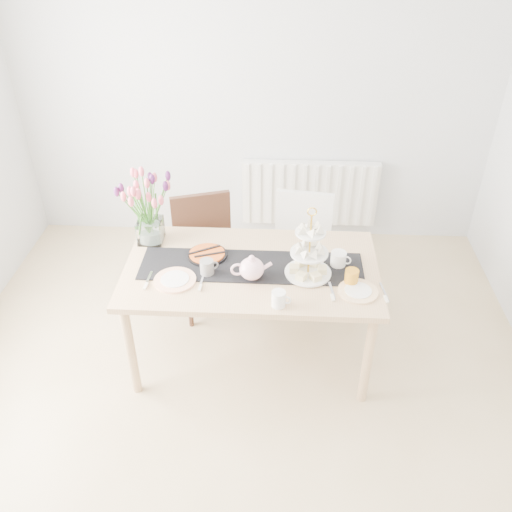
{
  "coord_description": "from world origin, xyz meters",
  "views": [
    {
      "loc": [
        0.24,
        -2.11,
        2.76
      ],
      "look_at": [
        0.1,
        0.59,
        0.87
      ],
      "focal_mm": 38.0,
      "sensor_mm": 36.0,
      "label": 1
    }
  ],
  "objects_px": {
    "chair_white": "(301,242)",
    "mug_grey": "(207,267)",
    "teapot": "(252,269)",
    "plate_left": "(175,280)",
    "tart_tin": "(207,255)",
    "chair_brown": "(205,246)",
    "mug_white": "(279,299)",
    "cream_jug": "(338,259)",
    "radiator": "(310,193)",
    "plate_right": "(358,291)",
    "tulip_vase": "(146,199)",
    "dining_table": "(251,276)",
    "mug_orange": "(352,277)",
    "cake_stand": "(309,258)"
  },
  "relations": [
    {
      "from": "chair_brown",
      "to": "mug_white",
      "type": "xyz_separation_m",
      "value": [
        0.56,
        -0.93,
        0.28
      ]
    },
    {
      "from": "cream_jug",
      "to": "mug_orange",
      "type": "relative_size",
      "value": 1.0
    },
    {
      "from": "chair_white",
      "to": "tart_tin",
      "type": "relative_size",
      "value": 3.38
    },
    {
      "from": "tulip_vase",
      "to": "teapot",
      "type": "xyz_separation_m",
      "value": [
        0.7,
        -0.39,
        -0.25
      ]
    },
    {
      "from": "teapot",
      "to": "mug_orange",
      "type": "distance_m",
      "value": 0.6
    },
    {
      "from": "chair_white",
      "to": "tulip_vase",
      "type": "bearing_deg",
      "value": -150.99
    },
    {
      "from": "cream_jug",
      "to": "mug_white",
      "type": "xyz_separation_m",
      "value": [
        -0.37,
        -0.41,
        -0.0
      ]
    },
    {
      "from": "cream_jug",
      "to": "plate_right",
      "type": "xyz_separation_m",
      "value": [
        0.1,
        -0.26,
        -0.04
      ]
    },
    {
      "from": "radiator",
      "to": "cake_stand",
      "type": "bearing_deg",
      "value": -92.64
    },
    {
      "from": "mug_grey",
      "to": "chair_white",
      "type": "bearing_deg",
      "value": 23.14
    },
    {
      "from": "mug_orange",
      "to": "mug_grey",
      "type": "bearing_deg",
      "value": 128.46
    },
    {
      "from": "radiator",
      "to": "teapot",
      "type": "distance_m",
      "value": 1.77
    },
    {
      "from": "tulip_vase",
      "to": "chair_brown",
      "type": "bearing_deg",
      "value": 43.95
    },
    {
      "from": "chair_white",
      "to": "mug_grey",
      "type": "height_order",
      "value": "chair_white"
    },
    {
      "from": "cake_stand",
      "to": "cream_jug",
      "type": "distance_m",
      "value": 0.23
    },
    {
      "from": "tart_tin",
      "to": "plate_left",
      "type": "height_order",
      "value": "tart_tin"
    },
    {
      "from": "mug_grey",
      "to": "mug_white",
      "type": "distance_m",
      "value": 0.52
    },
    {
      "from": "cream_jug",
      "to": "radiator",
      "type": "bearing_deg",
      "value": 113.47
    },
    {
      "from": "cake_stand",
      "to": "plate_right",
      "type": "height_order",
      "value": "cake_stand"
    },
    {
      "from": "dining_table",
      "to": "plate_right",
      "type": "distance_m",
      "value": 0.69
    },
    {
      "from": "tart_tin",
      "to": "mug_orange",
      "type": "distance_m",
      "value": 0.93
    },
    {
      "from": "teapot",
      "to": "chair_brown",
      "type": "bearing_deg",
      "value": 111.21
    },
    {
      "from": "mug_orange",
      "to": "chair_brown",
      "type": "bearing_deg",
      "value": 96.17
    },
    {
      "from": "teapot",
      "to": "plate_left",
      "type": "relative_size",
      "value": 0.94
    },
    {
      "from": "teapot",
      "to": "mug_grey",
      "type": "distance_m",
      "value": 0.28
    },
    {
      "from": "plate_right",
      "to": "tart_tin",
      "type": "bearing_deg",
      "value": 161.44
    },
    {
      "from": "dining_table",
      "to": "plate_left",
      "type": "bearing_deg",
      "value": -159.56
    },
    {
      "from": "teapot",
      "to": "mug_grey",
      "type": "height_order",
      "value": "teapot"
    },
    {
      "from": "cake_stand",
      "to": "chair_brown",
      "type": "bearing_deg",
      "value": 139.37
    },
    {
      "from": "radiator",
      "to": "teapot",
      "type": "relative_size",
      "value": 4.94
    },
    {
      "from": "tulip_vase",
      "to": "mug_orange",
      "type": "distance_m",
      "value": 1.39
    },
    {
      "from": "radiator",
      "to": "chair_brown",
      "type": "distance_m",
      "value": 1.28
    },
    {
      "from": "mug_grey",
      "to": "mug_orange",
      "type": "bearing_deg",
      "value": -31.75
    },
    {
      "from": "chair_brown",
      "to": "teapot",
      "type": "height_order",
      "value": "teapot"
    },
    {
      "from": "chair_brown",
      "to": "plate_left",
      "type": "relative_size",
      "value": 3.45
    },
    {
      "from": "chair_white",
      "to": "cake_stand",
      "type": "bearing_deg",
      "value": -81.46
    },
    {
      "from": "cream_jug",
      "to": "mug_grey",
      "type": "height_order",
      "value": "mug_grey"
    },
    {
      "from": "tulip_vase",
      "to": "plate_right",
      "type": "xyz_separation_m",
      "value": [
        1.33,
        -0.49,
        -0.32
      ]
    },
    {
      "from": "mug_grey",
      "to": "plate_left",
      "type": "relative_size",
      "value": 0.39
    },
    {
      "from": "plate_left",
      "to": "cake_stand",
      "type": "bearing_deg",
      "value": 7.6
    },
    {
      "from": "radiator",
      "to": "dining_table",
      "type": "distance_m",
      "value": 1.62
    },
    {
      "from": "radiator",
      "to": "mug_white",
      "type": "height_order",
      "value": "mug_white"
    },
    {
      "from": "plate_left",
      "to": "chair_brown",
      "type": "bearing_deg",
      "value": 84.0
    },
    {
      "from": "teapot",
      "to": "plate_left",
      "type": "xyz_separation_m",
      "value": [
        -0.47,
        -0.05,
        -0.07
      ]
    },
    {
      "from": "teapot",
      "to": "mug_grey",
      "type": "bearing_deg",
      "value": 164.87
    },
    {
      "from": "chair_brown",
      "to": "cream_jug",
      "type": "xyz_separation_m",
      "value": [
        0.92,
        -0.52,
        0.28
      ]
    },
    {
      "from": "dining_table",
      "to": "chair_white",
      "type": "relative_size",
      "value": 1.84
    },
    {
      "from": "plate_right",
      "to": "radiator",
      "type": "bearing_deg",
      "value": 97.0
    },
    {
      "from": "tulip_vase",
      "to": "mug_white",
      "type": "distance_m",
      "value": 1.11
    },
    {
      "from": "chair_brown",
      "to": "tulip_vase",
      "type": "height_order",
      "value": "tulip_vase"
    }
  ]
}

